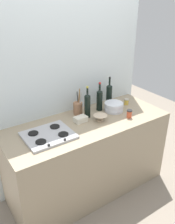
{
  "coord_description": "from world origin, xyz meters",
  "views": [
    {
      "loc": [
        -1.25,
        -1.86,
        2.13
      ],
      "look_at": [
        0.0,
        0.0,
        1.02
      ],
      "focal_mm": 38.7,
      "sensor_mm": 36.0,
      "label": 1
    }
  ],
  "objects_px": {
    "wine_bottle_mid_right": "(109,94)",
    "butter_dish": "(81,119)",
    "wine_bottle_mid_left": "(87,105)",
    "mixing_bowl": "(100,118)",
    "wine_bottle_leftmost": "(99,99)",
    "plate_stack": "(114,107)",
    "utensil_crock": "(78,108)",
    "stovetop_hob": "(48,135)",
    "condiment_jar_front": "(129,114)",
    "condiment_jar_rear": "(126,102)"
  },
  "relations": [
    {
      "from": "wine_bottle_mid_right",
      "to": "butter_dish",
      "type": "height_order",
      "value": "wine_bottle_mid_right"
    },
    {
      "from": "wine_bottle_mid_left",
      "to": "wine_bottle_mid_right",
      "type": "distance_m",
      "value": 0.41
    },
    {
      "from": "mixing_bowl",
      "to": "wine_bottle_leftmost",
      "type": "bearing_deg",
      "value": 55.77
    },
    {
      "from": "plate_stack",
      "to": "wine_bottle_mid_right",
      "type": "bearing_deg",
      "value": 70.27
    },
    {
      "from": "wine_bottle_leftmost",
      "to": "butter_dish",
      "type": "xyz_separation_m",
      "value": [
        -0.33,
        -0.12,
        -0.1
      ]
    },
    {
      "from": "utensil_crock",
      "to": "wine_bottle_leftmost",
      "type": "bearing_deg",
      "value": -10.53
    },
    {
      "from": "utensil_crock",
      "to": "mixing_bowl",
      "type": "bearing_deg",
      "value": -67.4
    },
    {
      "from": "stovetop_hob",
      "to": "plate_stack",
      "type": "distance_m",
      "value": 0.88
    },
    {
      "from": "stovetop_hob",
      "to": "butter_dish",
      "type": "bearing_deg",
      "value": 10.56
    },
    {
      "from": "mixing_bowl",
      "to": "condiment_jar_front",
      "type": "height_order",
      "value": "condiment_jar_front"
    },
    {
      "from": "wine_bottle_mid_right",
      "to": "stovetop_hob",
      "type": "bearing_deg",
      "value": -164.82
    },
    {
      "from": "condiment_jar_front",
      "to": "condiment_jar_rear",
      "type": "distance_m",
      "value": 0.35
    },
    {
      "from": "wine_bottle_mid_right",
      "to": "mixing_bowl",
      "type": "bearing_deg",
      "value": -140.57
    },
    {
      "from": "condiment_jar_front",
      "to": "wine_bottle_mid_left",
      "type": "bearing_deg",
      "value": 143.85
    },
    {
      "from": "wine_bottle_leftmost",
      "to": "wine_bottle_mid_left",
      "type": "height_order",
      "value": "wine_bottle_mid_left"
    },
    {
      "from": "wine_bottle_mid_right",
      "to": "condiment_jar_front",
      "type": "height_order",
      "value": "wine_bottle_mid_right"
    },
    {
      "from": "condiment_jar_rear",
      "to": "condiment_jar_front",
      "type": "bearing_deg",
      "value": -127.14
    },
    {
      "from": "plate_stack",
      "to": "condiment_jar_rear",
      "type": "relative_size",
      "value": 3.0
    },
    {
      "from": "utensil_crock",
      "to": "condiment_jar_front",
      "type": "distance_m",
      "value": 0.57
    },
    {
      "from": "wine_bottle_leftmost",
      "to": "wine_bottle_mid_right",
      "type": "distance_m",
      "value": 0.19
    },
    {
      "from": "wine_bottle_leftmost",
      "to": "mixing_bowl",
      "type": "xyz_separation_m",
      "value": [
        -0.15,
        -0.22,
        -0.1
      ]
    },
    {
      "from": "plate_stack",
      "to": "mixing_bowl",
      "type": "bearing_deg",
      "value": -158.94
    },
    {
      "from": "wine_bottle_mid_right",
      "to": "utensil_crock",
      "type": "distance_m",
      "value": 0.45
    },
    {
      "from": "plate_stack",
      "to": "mixing_bowl",
      "type": "distance_m",
      "value": 0.29
    },
    {
      "from": "condiment_jar_front",
      "to": "utensil_crock",
      "type": "bearing_deg",
      "value": 137.12
    },
    {
      "from": "stovetop_hob",
      "to": "wine_bottle_leftmost",
      "type": "distance_m",
      "value": 0.78
    },
    {
      "from": "wine_bottle_leftmost",
      "to": "mixing_bowl",
      "type": "bearing_deg",
      "value": -124.23
    },
    {
      "from": "plate_stack",
      "to": "utensil_crock",
      "type": "relative_size",
      "value": 0.73
    },
    {
      "from": "utensil_crock",
      "to": "condiment_jar_front",
      "type": "bearing_deg",
      "value": -42.88
    },
    {
      "from": "butter_dish",
      "to": "utensil_crock",
      "type": "height_order",
      "value": "utensil_crock"
    },
    {
      "from": "plate_stack",
      "to": "wine_bottle_mid_left",
      "type": "height_order",
      "value": "wine_bottle_mid_left"
    },
    {
      "from": "plate_stack",
      "to": "butter_dish",
      "type": "distance_m",
      "value": 0.46
    },
    {
      "from": "butter_dish",
      "to": "condiment_jar_rear",
      "type": "bearing_deg",
      "value": 4.88
    },
    {
      "from": "wine_bottle_leftmost",
      "to": "butter_dish",
      "type": "height_order",
      "value": "wine_bottle_leftmost"
    },
    {
      "from": "wine_bottle_mid_left",
      "to": "wine_bottle_mid_right",
      "type": "relative_size",
      "value": 1.01
    },
    {
      "from": "plate_stack",
      "to": "wine_bottle_leftmost",
      "type": "bearing_deg",
      "value": 136.99
    },
    {
      "from": "condiment_jar_front",
      "to": "condiment_jar_rear",
      "type": "height_order",
      "value": "condiment_jar_front"
    },
    {
      "from": "wine_bottle_leftmost",
      "to": "wine_bottle_mid_right",
      "type": "xyz_separation_m",
      "value": [
        0.18,
        0.05,
        0.0
      ]
    },
    {
      "from": "wine_bottle_mid_right",
      "to": "condiment_jar_rear",
      "type": "bearing_deg",
      "value": -32.32
    },
    {
      "from": "wine_bottle_mid_left",
      "to": "wine_bottle_mid_right",
      "type": "bearing_deg",
      "value": 17.22
    },
    {
      "from": "wine_bottle_mid_right",
      "to": "condiment_jar_front",
      "type": "relative_size",
      "value": 3.89
    },
    {
      "from": "stovetop_hob",
      "to": "condiment_jar_rear",
      "type": "xyz_separation_m",
      "value": [
        1.11,
        0.14,
        0.02
      ]
    },
    {
      "from": "wine_bottle_leftmost",
      "to": "condiment_jar_rear",
      "type": "distance_m",
      "value": 0.38
    },
    {
      "from": "stovetop_hob",
      "to": "utensil_crock",
      "type": "bearing_deg",
      "value": 26.87
    },
    {
      "from": "plate_stack",
      "to": "wine_bottle_mid_left",
      "type": "distance_m",
      "value": 0.35
    },
    {
      "from": "stovetop_hob",
      "to": "condiment_jar_rear",
      "type": "distance_m",
      "value": 1.12
    },
    {
      "from": "butter_dish",
      "to": "condiment_jar_front",
      "type": "xyz_separation_m",
      "value": [
        0.49,
        -0.22,
        0.02
      ]
    },
    {
      "from": "mixing_bowl",
      "to": "condiment_jar_rear",
      "type": "height_order",
      "value": "condiment_jar_rear"
    },
    {
      "from": "condiment_jar_front",
      "to": "condiment_jar_rear",
      "type": "relative_size",
      "value": 1.23
    },
    {
      "from": "mixing_bowl",
      "to": "condiment_jar_front",
      "type": "bearing_deg",
      "value": -21.37
    }
  ]
}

